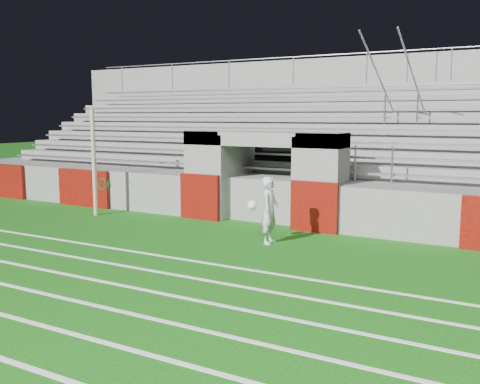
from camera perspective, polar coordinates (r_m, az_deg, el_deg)
The scene contains 6 objects.
ground at distance 12.59m, azimuth -4.82°, elevation -5.92°, with size 90.00×90.00×0.00m, color #12530D.
field_post at distance 16.93m, azimuth -15.31°, elevation 3.06°, with size 0.13×0.13×3.27m, color tan.
field_markings at distance 9.07m, azimuth -23.17°, elevation -12.17°, with size 28.00×8.09×0.01m.
stadium_structure at distance 19.39m, azimuth 8.41°, elevation 3.45°, with size 26.00×8.48×5.42m.
goalkeeper_with_ball at distance 12.82m, azimuth 3.12°, elevation -1.94°, with size 0.71×0.64×1.61m.
hose_coil at distance 18.17m, azimuth -14.41°, elevation 0.82°, with size 0.54×0.14×0.54m.
Camera 1 is at (6.85, -10.11, 3.06)m, focal length 40.00 mm.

